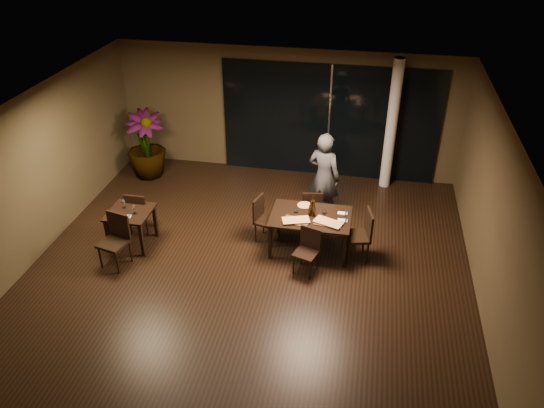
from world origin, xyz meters
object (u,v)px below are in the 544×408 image
Objects in this scene: chair_main_left at (264,217)px; potted_plant at (146,145)px; bottle_c at (313,204)px; side_table at (130,217)px; bottle_b at (314,210)px; bottle_a at (310,209)px; chair_side_near at (116,237)px; diner at (324,177)px; chair_main_right at (362,233)px; chair_main_far at (312,207)px; main_table at (311,219)px; chair_side_far at (139,211)px; chair_main_near at (308,248)px.

chair_main_left is 3.90m from potted_plant.
side_table is at bearing -169.28° from bottle_c.
chair_main_left is 3.46× the size of bottle_b.
bottle_a is at bearing 164.58° from bottle_b.
chair_main_left is 2.79m from chair_side_near.
bottle_c is at bearing 105.38° from diner.
side_table is 4.39m from chair_main_right.
chair_main_far is (3.33, 1.26, -0.14)m from side_table.
chair_side_near is 3.68m from bottle_c.
chair_main_left is at bearing 178.84° from bottle_c.
main_table is 1.88× the size of side_table.
potted_plant is 4.73m from bottle_c.
main_table is 1.74× the size of chair_main_far.
chair_side_near reaches higher than chair_side_far.
chair_side_near is (-0.02, -0.60, -0.06)m from side_table.
bottle_c reaches higher than chair_main_far.
main_table is 0.22m from bottle_b.
diner is (3.51, 1.69, 0.34)m from side_table.
main_table is at bearing 105.20° from diner.
chair_main_far is 2.52× the size of bottle_c.
bottle_a is 1.08× the size of bottle_b.
chair_main_left is 1.07m from bottle_b.
chair_main_right is at bearing 132.26° from chair_main_far.
diner is 4.46m from potted_plant.
bottle_b is (0.12, -0.77, 0.40)m from chair_main_far.
bottle_b is at bearing -84.82° from chair_main_left.
chair_main_right reaches higher than chair_main_near.
bottle_b reaches higher than chair_main_right.
chair_side_near reaches higher than chair_main_near.
chair_side_far is 3.78m from diner.
main_table is 0.68m from chair_main_near.
bottle_c reaches higher than bottle_a.
chair_main_left is at bearing 169.96° from main_table.
diner is (3.53, 1.28, 0.44)m from chair_side_far.
chair_main_left is at bearing -32.77° from potted_plant.
bottle_c reaches higher than chair_side_far.
chair_main_right reaches higher than main_table.
side_table is 3.00× the size of bottle_b.
chair_main_far is 1.35m from chair_main_right.
chair_side_far is at bearing -103.34° from chair_main_right.
chair_side_far is at bearing 40.45° from diner.
chair_main_left is at bearing -111.16° from chair_main_right.
chair_side_near is at bearing 53.36° from diner.
potted_plant is at bearing 72.26° from chair_main_left.
chair_side_far is at bearing -178.55° from bottle_b.
chair_side_near is at bearing -160.13° from bottle_c.
chair_main_near is 0.85× the size of chair_main_right.
chair_main_near is 0.91m from bottle_c.
main_table is at bearing 173.31° from bottle_b.
main_table is 3.42m from chair_side_far.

